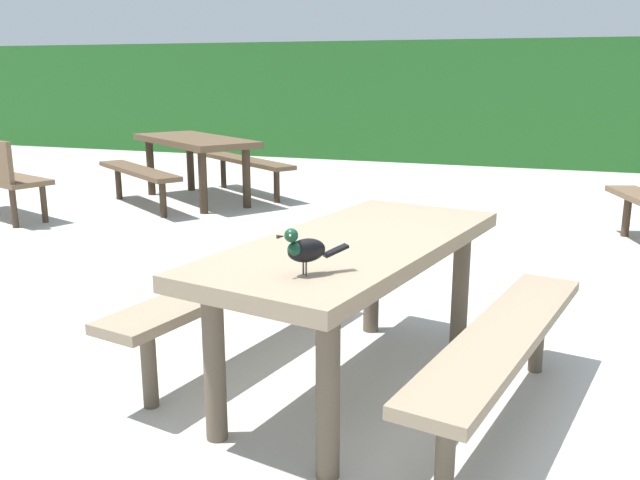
% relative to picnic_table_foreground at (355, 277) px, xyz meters
% --- Properties ---
extents(ground_plane, '(60.00, 60.00, 0.00)m').
position_rel_picnic_table_foreground_xyz_m(ground_plane, '(0.08, -0.14, -0.56)').
color(ground_plane, '#B7B5AD').
extents(hedge_wall, '(28.00, 1.78, 1.97)m').
position_rel_picnic_table_foreground_xyz_m(hedge_wall, '(0.08, 9.05, 0.43)').
color(hedge_wall, '#235B23').
rests_on(hedge_wall, ground).
extents(picnic_table_foreground, '(1.99, 2.01, 0.74)m').
position_rel_picnic_table_foreground_xyz_m(picnic_table_foreground, '(0.00, 0.00, 0.00)').
color(picnic_table_foreground, '#84725B').
rests_on(picnic_table_foreground, ground).
extents(bird_grackle, '(0.23, 0.22, 0.18)m').
position_rel_picnic_table_foreground_xyz_m(bird_grackle, '(-0.02, -0.62, 0.29)').
color(bird_grackle, black).
rests_on(bird_grackle, picnic_table_foreground).
extents(picnic_table_mid_right, '(2.36, 2.35, 0.74)m').
position_rel_picnic_table_foreground_xyz_m(picnic_table_mid_right, '(-3.13, 4.02, 0.00)').
color(picnic_table_mid_right, brown).
rests_on(picnic_table_mid_right, ground).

